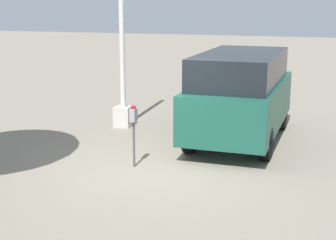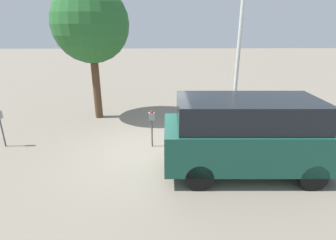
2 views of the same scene
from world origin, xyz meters
name	(u,v)px [view 1 (image 1 of 2)]	position (x,y,z in m)	size (l,w,h in m)	color
ground_plane	(150,170)	(0.00, 0.00, 0.00)	(80.00, 80.00, 0.00)	gray
parking_meter_near	(134,121)	(0.12, 0.39, 0.96)	(0.20, 0.12, 1.30)	#4C4C4C
lamp_post	(123,68)	(3.26, 1.92, 1.59)	(0.44, 0.44, 5.50)	beige
parked_van	(241,93)	(2.80, -1.32, 1.17)	(4.66, 2.01, 2.15)	#195142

